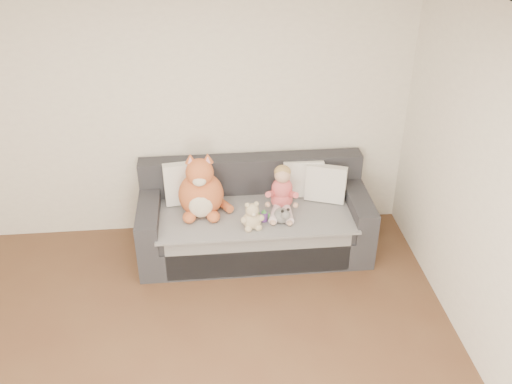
% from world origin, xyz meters
% --- Properties ---
extents(room_shell, '(5.00, 5.00, 5.00)m').
position_xyz_m(room_shell, '(0.00, 0.42, 1.30)').
color(room_shell, brown).
rests_on(room_shell, ground).
extents(sofa, '(2.20, 0.94, 0.85)m').
position_xyz_m(sofa, '(0.69, 2.06, 0.31)').
color(sofa, '#26272B').
rests_on(sofa, ground).
extents(cushion_left, '(0.46, 0.25, 0.41)m').
position_xyz_m(cushion_left, '(0.06, 2.23, 0.67)').
color(cushion_left, silver).
rests_on(cushion_left, sofa).
extents(cushion_right_back, '(0.41, 0.20, 0.37)m').
position_xyz_m(cushion_right_back, '(1.19, 2.25, 0.65)').
color(cushion_right_back, silver).
rests_on(cushion_right_back, sofa).
extents(cushion_right_front, '(0.42, 0.30, 0.37)m').
position_xyz_m(cushion_right_front, '(1.40, 2.13, 0.65)').
color(cushion_right_front, silver).
rests_on(cushion_right_front, sofa).
extents(toddler, '(0.32, 0.46, 0.45)m').
position_xyz_m(toddler, '(0.95, 2.00, 0.66)').
color(toddler, '#D05749').
rests_on(toddler, sofa).
extents(plush_cat, '(0.52, 0.44, 0.65)m').
position_xyz_m(plush_cat, '(0.19, 2.00, 0.71)').
color(plush_cat, '#A94C25').
rests_on(plush_cat, sofa).
extents(teddy_bear, '(0.22, 0.17, 0.28)m').
position_xyz_m(teddy_bear, '(0.64, 1.70, 0.58)').
color(teddy_bear, '#CDBC8E').
rests_on(teddy_bear, sofa).
extents(plush_cow, '(0.14, 0.22, 0.18)m').
position_xyz_m(plush_cow, '(0.93, 1.77, 0.55)').
color(plush_cow, white).
rests_on(plush_cow, sofa).
extents(sippy_cup, '(0.11, 0.08, 0.12)m').
position_xyz_m(sippy_cup, '(0.76, 1.80, 0.54)').
color(sippy_cup, '#633592').
rests_on(sippy_cup, sofa).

